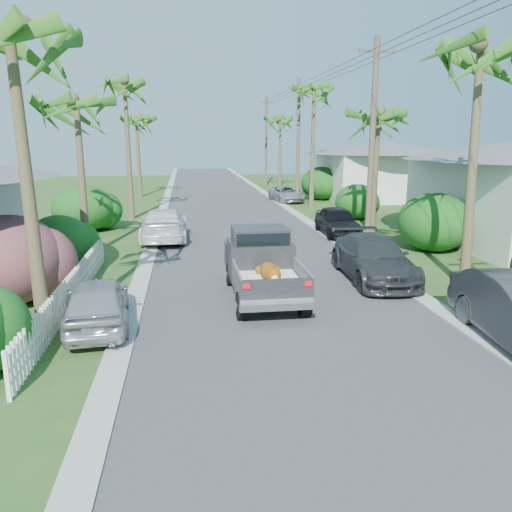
{
  "coord_description": "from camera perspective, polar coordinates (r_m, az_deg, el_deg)",
  "views": [
    {
      "loc": [
        -2.67,
        -8.85,
        4.69
      ],
      "look_at": [
        -0.73,
        5.09,
        1.4
      ],
      "focal_mm": 35.0,
      "sensor_mm": 36.0,
      "label": 1
    }
  ],
  "objects": [
    {
      "name": "ground",
      "position": [
        10.36,
        8.12,
        -13.89
      ],
      "size": [
        120.0,
        120.0,
        0.0
      ],
      "primitive_type": "plane",
      "color": "#2A4F1D",
      "rests_on": "ground"
    },
    {
      "name": "road",
      "position": [
        34.28,
        -3.41,
        5.29
      ],
      "size": [
        8.0,
        100.0,
        0.02
      ],
      "primitive_type": "cube",
      "color": "#38383A",
      "rests_on": "ground"
    },
    {
      "name": "curb_left",
      "position": [
        34.21,
        -10.63,
        5.1
      ],
      "size": [
        0.6,
        100.0,
        0.06
      ],
      "primitive_type": "cube",
      "color": "#A5A39E",
      "rests_on": "ground"
    },
    {
      "name": "curb_right",
      "position": [
        34.87,
        3.68,
        5.45
      ],
      "size": [
        0.6,
        100.0,
        0.06
      ],
      "primitive_type": "cube",
      "color": "#A5A39E",
      "rests_on": "ground"
    },
    {
      "name": "pickup_truck",
      "position": [
        15.35,
        0.61,
        -0.71
      ],
      "size": [
        1.98,
        5.12,
        2.06
      ],
      "color": "black",
      "rests_on": "ground"
    },
    {
      "name": "parked_car_rm",
      "position": [
        17.5,
        13.28,
        -0.3
      ],
      "size": [
        2.24,
        5.08,
        1.45
      ],
      "primitive_type": "imported",
      "rotation": [
        0.0,
        0.0,
        -0.04
      ],
      "color": "#2C2F31",
      "rests_on": "ground"
    },
    {
      "name": "parked_car_rf",
      "position": [
        25.3,
        9.3,
        3.93
      ],
      "size": [
        1.79,
        4.19,
        1.41
      ],
      "primitive_type": "imported",
      "rotation": [
        0.0,
        0.0,
        -0.03
      ],
      "color": "black",
      "rests_on": "ground"
    },
    {
      "name": "parked_car_rd",
      "position": [
        38.88,
        3.52,
        7.08
      ],
      "size": [
        2.41,
        4.42,
        1.17
      ],
      "primitive_type": "imported",
      "rotation": [
        0.0,
        0.0,
        0.11
      ],
      "color": "#ABAEB2",
      "rests_on": "ground"
    },
    {
      "name": "parked_car_ln",
      "position": [
        13.32,
        -17.69,
        -5.12
      ],
      "size": [
        1.96,
        3.98,
        1.31
      ],
      "primitive_type": "imported",
      "rotation": [
        0.0,
        0.0,
        3.25
      ],
      "color": "#ADAFB5",
      "rests_on": "ground"
    },
    {
      "name": "parked_car_lf",
      "position": [
        24.07,
        -10.47,
        3.52
      ],
      "size": [
        2.11,
        5.18,
        1.5
      ],
      "primitive_type": "imported",
      "rotation": [
        0.0,
        0.0,
        3.14
      ],
      "color": "white",
      "rests_on": "ground"
    },
    {
      "name": "palm_l_a",
      "position": [
        12.57,
        -26.18,
        22.18
      ],
      "size": [
        4.4,
        4.4,
        8.2
      ],
      "color": "brown",
      "rests_on": "ground"
    },
    {
      "name": "palm_l_b",
      "position": [
        21.3,
        -19.93,
        16.33
      ],
      "size": [
        4.4,
        4.4,
        7.4
      ],
      "color": "brown",
      "rests_on": "ground"
    },
    {
      "name": "palm_l_c",
      "position": [
        31.2,
        -14.82,
        18.68
      ],
      "size": [
        4.4,
        4.4,
        9.2
      ],
      "color": "brown",
      "rests_on": "ground"
    },
    {
      "name": "palm_l_d",
      "position": [
        43.06,
        -13.51,
        15.14
      ],
      "size": [
        4.4,
        4.4,
        7.7
      ],
      "color": "brown",
      "rests_on": "ground"
    },
    {
      "name": "palm_r_a",
      "position": [
        17.56,
        24.63,
        20.99
      ],
      "size": [
        4.4,
        4.4,
        8.7
      ],
      "color": "brown",
      "rests_on": "ground"
    },
    {
      "name": "palm_r_b",
      "position": [
        25.62,
        13.81,
        15.62
      ],
      "size": [
        4.4,
        4.4,
        7.2
      ],
      "color": "brown",
      "rests_on": "ground"
    },
    {
      "name": "palm_r_c",
      "position": [
        36.12,
        6.66,
        18.51
      ],
      "size": [
        4.4,
        4.4,
        9.4
      ],
      "color": "brown",
      "rests_on": "ground"
    },
    {
      "name": "palm_r_d",
      "position": [
        49.74,
        2.8,
        15.5
      ],
      "size": [
        4.4,
        4.4,
        8.0
      ],
      "color": "brown",
      "rests_on": "ground"
    },
    {
      "name": "shrub_l_b",
      "position": [
        16.07,
        -26.35,
        -0.41
      ],
      "size": [
        3.0,
        3.3,
        2.6
      ],
      "primitive_type": "ellipsoid",
      "color": "#A71759",
      "rests_on": "ground"
    },
    {
      "name": "shrub_l_c",
      "position": [
        19.78,
        -21.63,
        1.47
      ],
      "size": [
        2.4,
        2.64,
        2.0
      ],
      "primitive_type": "ellipsoid",
      "color": "#164E16",
      "rests_on": "ground"
    },
    {
      "name": "shrub_l_d",
      "position": [
        27.6,
        -19.09,
        5.17
      ],
      "size": [
        3.2,
        3.52,
        2.4
      ],
      "primitive_type": "ellipsoid",
      "color": "#164E16",
      "rests_on": "ground"
    },
    {
      "name": "shrub_r_b",
      "position": [
        22.7,
        19.68,
        3.67
      ],
      "size": [
        3.0,
        3.3,
        2.5
      ],
      "primitive_type": "ellipsoid",
      "color": "#164E16",
      "rests_on": "ground"
    },
    {
      "name": "shrub_r_c",
      "position": [
        30.8,
        11.47,
        6.11
      ],
      "size": [
        2.6,
        2.86,
        2.1
      ],
      "primitive_type": "ellipsoid",
      "color": "#164E16",
      "rests_on": "ground"
    },
    {
      "name": "shrub_r_d",
      "position": [
        40.43,
        7.47,
        8.24
      ],
      "size": [
        3.2,
        3.52,
        2.6
      ],
      "primitive_type": "ellipsoid",
      "color": "#164E16",
      "rests_on": "ground"
    },
    {
      "name": "picket_fence",
      "position": [
        15.32,
        -20.21,
        -3.55
      ],
      "size": [
        0.1,
        11.0,
        1.0
      ],
      "primitive_type": "cube",
      "color": "white",
      "rests_on": "ground"
    },
    {
      "name": "house_right_far",
      "position": [
        41.97,
        14.19,
        9.25
      ],
      "size": [
        9.0,
        8.0,
        4.6
      ],
      "color": "silver",
      "rests_on": "ground"
    },
    {
      "name": "utility_pole_b",
      "position": [
        23.36,
        13.12,
        12.61
      ],
      "size": [
        1.6,
        0.26,
        9.0
      ],
      "color": "brown",
      "rests_on": "ground"
    },
    {
      "name": "utility_pole_c",
      "position": [
        37.77,
        4.84,
        12.98
      ],
      "size": [
        1.6,
        0.26,
        9.0
      ],
      "color": "brown",
      "rests_on": "ground"
    },
    {
      "name": "utility_pole_d",
      "position": [
        52.5,
        1.16,
        13.06
      ],
      "size": [
        1.6,
        0.26,
        9.0
      ],
      "color": "brown",
      "rests_on": "ground"
    }
  ]
}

